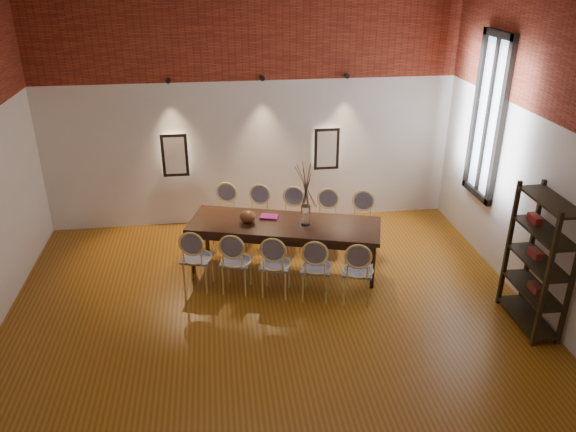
{
  "coord_description": "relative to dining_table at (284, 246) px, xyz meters",
  "views": [
    {
      "loc": [
        -0.61,
        -5.74,
        4.33
      ],
      "look_at": [
        0.34,
        1.3,
        1.05
      ],
      "focal_mm": 35.0,
      "sensor_mm": 36.0,
      "label": 1
    }
  ],
  "objects": [
    {
      "name": "chair_near_b",
      "position": [
        -0.75,
        -0.54,
        0.09
      ],
      "size": [
        0.55,
        0.55,
        0.94
      ],
      "primitive_type": null,
      "rotation": [
        0.0,
        0.0,
        -0.29
      ],
      "color": "#E3D375",
      "rests_on": "floor"
    },
    {
      "name": "shelving_rack",
      "position": [
        2.94,
        -1.83,
        0.53
      ],
      "size": [
        0.4,
        1.01,
        1.8
      ],
      "primitive_type": null,
      "rotation": [
        0.0,
        0.0,
        -0.02
      ],
      "color": "black",
      "rests_on": "floor"
    },
    {
      "name": "chair_far_c",
      "position": [
        0.21,
        0.7,
        0.09
      ],
      "size": [
        0.55,
        0.55,
        0.94
      ],
      "primitive_type": null,
      "rotation": [
        0.0,
        0.0,
        2.85
      ],
      "color": "#E3D375",
      "rests_on": "floor"
    },
    {
      "name": "book",
      "position": [
        -0.2,
        0.22,
        0.39
      ],
      "size": [
        0.3,
        0.25,
        0.03
      ],
      "primitive_type": "cube",
      "rotation": [
        0.0,
        0.0,
        -0.29
      ],
      "color": "#8F1265",
      "rests_on": "dining_table"
    },
    {
      "name": "spot_fixture_left",
      "position": [
        -1.64,
        1.72,
        2.17
      ],
      "size": [
        0.08,
        0.1,
        0.08
      ],
      "primitive_type": "cylinder",
      "rotation": [
        1.57,
        0.0,
        0.0
      ],
      "color": "black",
      "rests_on": "wall_back"
    },
    {
      "name": "bowl",
      "position": [
        -0.53,
        0.11,
        0.46
      ],
      "size": [
        0.24,
        0.24,
        0.18
      ],
      "primitive_type": "ellipsoid",
      "color": "brown",
      "rests_on": "dining_table"
    },
    {
      "name": "chair_far_b",
      "position": [
        -0.33,
        0.87,
        0.09
      ],
      "size": [
        0.55,
        0.55,
        0.94
      ],
      "primitive_type": null,
      "rotation": [
        0.0,
        0.0,
        2.85
      ],
      "color": "#E3D375",
      "rests_on": "floor"
    },
    {
      "name": "chair_near_a",
      "position": [
        -1.29,
        -0.38,
        0.09
      ],
      "size": [
        0.55,
        0.55,
        0.94
      ],
      "primitive_type": null,
      "rotation": [
        0.0,
        0.0,
        -0.29
      ],
      "color": "#E3D375",
      "rests_on": "floor"
    },
    {
      "name": "chair_near_d",
      "position": [
        0.33,
        -0.87,
        0.09
      ],
      "size": [
        0.55,
        0.55,
        0.94
      ],
      "primitive_type": null,
      "rotation": [
        0.0,
        0.0,
        -0.29
      ],
      "color": "#E3D375",
      "rests_on": "floor"
    },
    {
      "name": "chair_far_e",
      "position": [
        1.29,
        0.38,
        0.09
      ],
      "size": [
        0.55,
        0.55,
        0.94
      ],
      "primitive_type": null,
      "rotation": [
        0.0,
        0.0,
        2.85
      ],
      "color": "#E3D375",
      "rests_on": "floor"
    },
    {
      "name": "spot_fixture_right",
      "position": [
        1.26,
        1.72,
        2.17
      ],
      "size": [
        0.08,
        0.1,
        0.08
      ],
      "primitive_type": "cylinder",
      "rotation": [
        1.57,
        0.0,
        0.0
      ],
      "color": "black",
      "rests_on": "wall_back"
    },
    {
      "name": "chair_far_a",
      "position": [
        -0.87,
        1.03,
        0.09
      ],
      "size": [
        0.55,
        0.55,
        0.94
      ],
      "primitive_type": null,
      "rotation": [
        0.0,
        0.0,
        2.85
      ],
      "color": "#E3D375",
      "rests_on": "floor"
    },
    {
      "name": "dining_table",
      "position": [
        0.0,
        0.0,
        0.0
      ],
      "size": [
        2.97,
        1.68,
        0.75
      ],
      "primitive_type": "cube",
      "rotation": [
        0.0,
        0.0,
        -0.29
      ],
      "color": "black",
      "rests_on": "floor"
    },
    {
      "name": "chair_near_c",
      "position": [
        -0.21,
        -0.7,
        0.09
      ],
      "size": [
        0.55,
        0.55,
        0.94
      ],
      "primitive_type": null,
      "rotation": [
        0.0,
        0.0,
        -0.29
      ],
      "color": "#E3D375",
      "rests_on": "floor"
    },
    {
      "name": "niche_right",
      "position": [
        0.96,
        1.75,
        0.93
      ],
      "size": [
        0.36,
        0.06,
        0.66
      ],
      "primitive_type": "cube",
      "color": "#FFEAC6",
      "rests_on": "wall_back"
    },
    {
      "name": "floor",
      "position": [
        -0.34,
        -1.7,
        -0.39
      ],
      "size": [
        7.0,
        7.0,
        0.02
      ],
      "primitive_type": "cube",
      "color": "#905716",
      "rests_on": "ground"
    },
    {
      "name": "brick_band_front",
      "position": [
        -0.34,
        -5.18,
        2.88
      ],
      "size": [
        7.0,
        0.02,
        1.5
      ],
      "primitive_type": "cube",
      "color": "maroon",
      "rests_on": "ground"
    },
    {
      "name": "brick_band_back",
      "position": [
        -0.34,
        1.78,
        2.88
      ],
      "size": [
        7.0,
        0.02,
        1.5
      ],
      "primitive_type": "cube",
      "color": "maroon",
      "rests_on": "ground"
    },
    {
      "name": "chair_far_d",
      "position": [
        0.75,
        0.54,
        0.09
      ],
      "size": [
        0.55,
        0.55,
        0.94
      ],
      "primitive_type": null,
      "rotation": [
        0.0,
        0.0,
        2.85
      ],
      "color": "#E3D375",
      "rests_on": "floor"
    },
    {
      "name": "wall_right",
      "position": [
        3.21,
        -1.7,
        1.62
      ],
      "size": [
        0.1,
        7.0,
        4.0
      ],
      "primitive_type": "cube",
      "color": "silver",
      "rests_on": "ground"
    },
    {
      "name": "chair_near_e",
      "position": [
        0.87,
        -1.03,
        0.09
      ],
      "size": [
        0.55,
        0.55,
        0.94
      ],
      "primitive_type": null,
      "rotation": [
        0.0,
        0.0,
        -0.29
      ],
      "color": "#E3D375",
      "rests_on": "floor"
    },
    {
      "name": "wall_back",
      "position": [
        -0.34,
        1.85,
        1.62
      ],
      "size": [
        7.0,
        0.1,
        4.0
      ],
      "primitive_type": "cube",
      "color": "silver",
      "rests_on": "ground"
    },
    {
      "name": "window_mullion",
      "position": [
        3.1,
        0.3,
        1.77
      ],
      "size": [
        0.06,
        0.06,
        2.4
      ],
      "primitive_type": "cube",
      "color": "black",
      "rests_on": "wall_right"
    },
    {
      "name": "spot_fixture_mid",
      "position": [
        -0.14,
        1.72,
        2.17
      ],
      "size": [
        0.08,
        0.1,
        0.08
      ],
      "primitive_type": "cylinder",
      "rotation": [
        1.57,
        0.0,
        0.0
      ],
      "color": "black",
      "rests_on": "wall_back"
    },
    {
      "name": "niche_left",
      "position": [
        -1.64,
        1.75,
        0.93
      ],
      "size": [
        0.36,
        0.06,
        0.66
      ],
      "primitive_type": "cube",
      "color": "#FFEAC6",
      "rests_on": "wall_back"
    },
    {
      "name": "dried_branches",
      "position": [
        0.3,
        -0.09,
        0.98
      ],
      "size": [
        0.5,
        0.5,
        0.7
      ],
      "primitive_type": null,
      "color": "#51392E",
      "rests_on": "vase"
    },
    {
      "name": "vase",
      "position": [
        0.3,
        -0.09,
        0.53
      ],
      "size": [
        0.14,
        0.14,
        0.3
      ],
      "primitive_type": "cylinder",
      "color": "silver",
      "rests_on": "dining_table"
    },
    {
      "name": "window_glass",
      "position": [
        3.12,
        0.3,
        1.77
      ],
      "size": [
        0.02,
        0.78,
        2.38
      ],
      "primitive_type": "cube",
      "color": "silver",
      "rests_on": "wall_right"
    },
    {
      "name": "window_frame",
      "position": [
        3.1,
        0.3,
        1.77
      ],
      "size": [
        0.08,
        0.9,
        2.5
      ],
      "primitive_type": "cube",
      "color": "black",
      "rests_on": "wall_right"
    }
  ]
}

